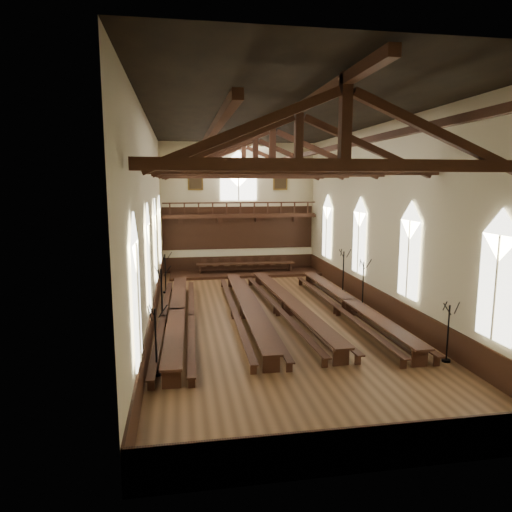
# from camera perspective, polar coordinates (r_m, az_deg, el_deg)

# --- Properties ---
(ground) EXTENTS (26.00, 26.00, 0.00)m
(ground) POSITION_cam_1_polar(r_m,az_deg,el_deg) (23.92, 1.94, -7.69)
(ground) COLOR brown
(ground) RESTS_ON ground
(room_walls) EXTENTS (26.00, 26.00, 26.00)m
(room_walls) POSITION_cam_1_polar(r_m,az_deg,el_deg) (22.91, 2.03, 7.98)
(room_walls) COLOR #BFB190
(room_walls) RESTS_ON ground
(wainscot_band) EXTENTS (12.00, 26.00, 1.20)m
(wainscot_band) POSITION_cam_1_polar(r_m,az_deg,el_deg) (23.75, 1.95, -6.30)
(wainscot_band) COLOR #351C0F
(wainscot_band) RESTS_ON ground
(side_windows) EXTENTS (11.85, 19.80, 4.50)m
(side_windows) POSITION_cam_1_polar(r_m,az_deg,el_deg) (23.12, 1.99, 1.22)
(side_windows) COLOR white
(side_windows) RESTS_ON room_walls
(end_window) EXTENTS (2.80, 0.12, 3.80)m
(end_window) POSITION_cam_1_polar(r_m,az_deg,el_deg) (35.63, -2.20, 9.60)
(end_window) COLOR silver
(end_window) RESTS_ON room_walls
(minstrels_gallery) EXTENTS (11.80, 1.24, 3.70)m
(minstrels_gallery) POSITION_cam_1_polar(r_m,az_deg,el_deg) (35.52, -2.12, 4.24)
(minstrels_gallery) COLOR #3A1C12
(minstrels_gallery) RESTS_ON room_walls
(portraits) EXTENTS (7.75, 0.09, 1.45)m
(portraits) POSITION_cam_1_polar(r_m,az_deg,el_deg) (35.63, -2.20, 9.40)
(portraits) COLOR brown
(portraits) RESTS_ON room_walls
(roof_trusses) EXTENTS (11.70, 25.70, 2.80)m
(roof_trusses) POSITION_cam_1_polar(r_m,az_deg,el_deg) (22.94, 2.05, 12.37)
(roof_trusses) COLOR #3A1C12
(roof_trusses) RESTS_ON room_walls
(refectory_row_a) EXTENTS (1.86, 15.09, 0.82)m
(refectory_row_a) POSITION_cam_1_polar(r_m,az_deg,el_deg) (22.91, -9.80, -7.02)
(refectory_row_a) COLOR #3A1C12
(refectory_row_a) RESTS_ON ground
(refectory_row_b) EXTENTS (1.78, 14.98, 0.81)m
(refectory_row_b) POSITION_cam_1_polar(r_m,az_deg,el_deg) (23.79, -1.18, -6.30)
(refectory_row_b) COLOR #3A1C12
(refectory_row_b) RESTS_ON ground
(refectory_row_c) EXTENTS (1.97, 15.02, 0.81)m
(refectory_row_c) POSITION_cam_1_polar(r_m,az_deg,el_deg) (24.42, 4.13, -5.91)
(refectory_row_c) COLOR #3A1C12
(refectory_row_c) RESTS_ON ground
(refectory_row_d) EXTENTS (1.71, 15.08, 0.82)m
(refectory_row_d) POSITION_cam_1_polar(r_m,az_deg,el_deg) (24.82, 11.60, -5.81)
(refectory_row_d) COLOR #3A1C12
(refectory_row_d) RESTS_ON ground
(dais) EXTENTS (11.40, 2.96, 0.20)m
(dais) POSITION_cam_1_polar(r_m,az_deg,el_deg) (34.86, -1.29, -2.17)
(dais) COLOR #351C0F
(dais) RESTS_ON ground
(high_table) EXTENTS (7.50, 1.03, 0.70)m
(high_table) POSITION_cam_1_polar(r_m,az_deg,el_deg) (34.73, -1.30, -1.05)
(high_table) COLOR #3A1C12
(high_table) RESTS_ON dais
(high_chairs) EXTENTS (6.77, 0.48, 0.97)m
(high_chairs) POSITION_cam_1_polar(r_m,az_deg,el_deg) (35.46, -1.47, -0.94)
(high_chairs) COLOR #3A1C12
(high_chairs) RESTS_ON dais
(candelabrum_left_near) EXTENTS (0.72, 0.81, 2.63)m
(candelabrum_left_near) POSITION_cam_1_polar(r_m,az_deg,el_deg) (17.22, -12.37, -11.88)
(candelabrum_left_near) COLOR black
(candelabrum_left_near) RESTS_ON ground
(candelabrum_left_mid) EXTENTS (0.84, 0.87, 2.90)m
(candelabrum_left_mid) POSITION_cam_1_polar(r_m,az_deg,el_deg) (23.23, -11.66, -6.12)
(candelabrum_left_mid) COLOR black
(candelabrum_left_mid) RESTS_ON ground
(candelabrum_left_far) EXTENTS (0.72, 0.81, 2.64)m
(candelabrum_left_far) POSITION_cam_1_polar(r_m,az_deg,el_deg) (29.49, -11.23, -3.03)
(candelabrum_left_far) COLOR black
(candelabrum_left_far) RESTS_ON ground
(candelabrum_right_near) EXTENTS (0.73, 0.69, 2.41)m
(candelabrum_right_near) POSITION_cam_1_polar(r_m,az_deg,el_deg) (19.51, 22.78, -10.08)
(candelabrum_right_near) COLOR black
(candelabrum_right_near) RESTS_ON ground
(candelabrum_right_mid) EXTENTS (0.77, 0.82, 2.70)m
(candelabrum_right_mid) POSITION_cam_1_polar(r_m,az_deg,el_deg) (26.57, 13.20, -4.38)
(candelabrum_right_mid) COLOR black
(candelabrum_right_mid) RESTS_ON ground
(candelabrum_right_far) EXTENTS (0.84, 0.83, 2.83)m
(candelabrum_right_far) POSITION_cam_1_polar(r_m,az_deg,el_deg) (29.43, 10.83, -2.92)
(candelabrum_right_far) COLOR black
(candelabrum_right_far) RESTS_ON ground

